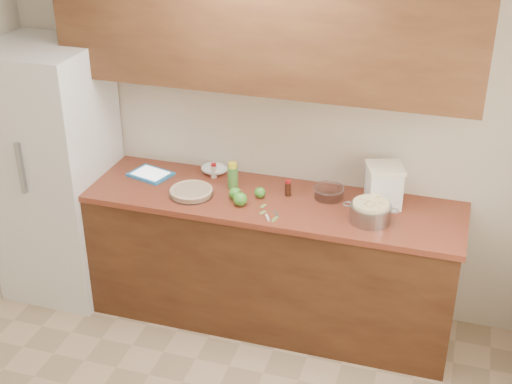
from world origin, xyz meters
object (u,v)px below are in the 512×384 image
(pie, at_px, (191,192))
(colander, at_px, (370,212))
(tablet, at_px, (151,174))
(flour_canister, at_px, (384,185))

(pie, xyz_separation_m, colander, (1.15, 0.01, 0.04))
(tablet, bearing_deg, colander, 9.16)
(colander, bearing_deg, tablet, 173.30)
(tablet, bearing_deg, flour_canister, 17.67)
(pie, bearing_deg, flour_canister, 11.17)
(flour_canister, bearing_deg, colander, -100.42)
(colander, height_order, tablet, colander)
(pie, bearing_deg, tablet, 153.45)
(pie, bearing_deg, colander, 0.35)
(colander, xyz_separation_m, tablet, (-1.52, 0.18, -0.05))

